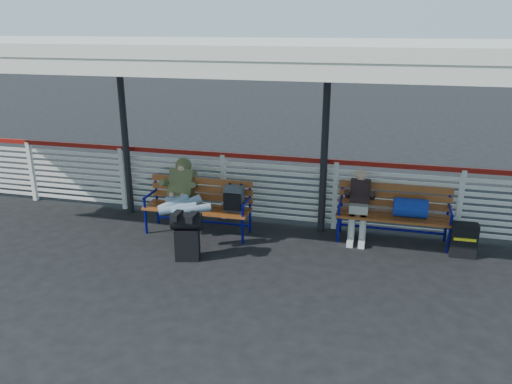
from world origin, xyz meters
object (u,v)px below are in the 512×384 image
(bench_left, at_px, (208,200))
(suitcase_side, at_px, (463,240))
(luggage_stack, at_px, (187,234))
(bench_right, at_px, (401,208))
(companion_person, at_px, (359,205))
(traveler_man, at_px, (182,201))

(bench_left, distance_m, suitcase_side, 4.08)
(luggage_stack, xyz_separation_m, bench_right, (3.09, 1.45, 0.17))
(companion_person, bearing_deg, traveler_man, -165.16)
(companion_person, distance_m, suitcase_side, 1.66)
(suitcase_side, bearing_deg, companion_person, 169.64)
(companion_person, bearing_deg, bench_left, -171.07)
(luggage_stack, relative_size, bench_right, 0.41)
(bench_left, distance_m, traveler_man, 0.48)
(companion_person, height_order, suitcase_side, companion_person)
(luggage_stack, xyz_separation_m, traveler_man, (-0.35, 0.69, 0.27))
(bench_right, xyz_separation_m, suitcase_side, (0.94, -0.31, -0.31))
(luggage_stack, xyz_separation_m, companion_person, (2.43, 1.42, 0.19))
(bench_left, bearing_deg, companion_person, 8.93)
(bench_left, height_order, companion_person, companion_person)
(traveler_man, bearing_deg, bench_right, 12.58)
(bench_left, bearing_deg, bench_right, 7.62)
(bench_right, bearing_deg, bench_left, -172.38)
(traveler_man, xyz_separation_m, suitcase_side, (4.38, 0.45, -0.41))
(suitcase_side, bearing_deg, bench_left, -178.84)
(bench_right, distance_m, traveler_man, 3.52)
(bench_left, xyz_separation_m, companion_person, (2.46, 0.39, 0.01))
(companion_person, relative_size, suitcase_side, 2.15)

